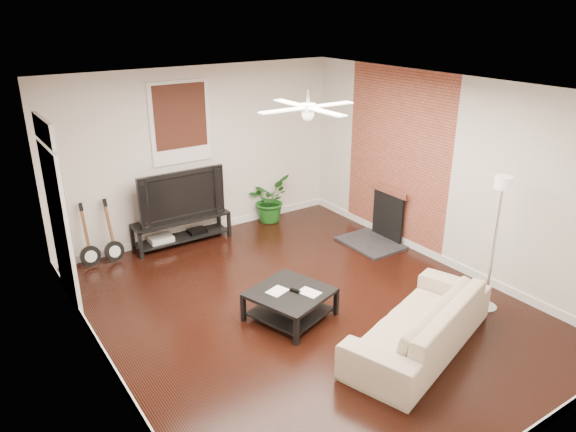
# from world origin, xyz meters

# --- Properties ---
(room) EXTENTS (5.01, 6.01, 2.81)m
(room) POSITION_xyz_m (0.00, 0.00, 1.40)
(room) COLOR black
(room) RESTS_ON ground
(brick_accent) EXTENTS (0.02, 2.20, 2.80)m
(brick_accent) POSITION_xyz_m (2.49, 1.00, 1.40)
(brick_accent) COLOR brown
(brick_accent) RESTS_ON floor
(fireplace) EXTENTS (0.80, 1.10, 0.92)m
(fireplace) POSITION_xyz_m (2.20, 1.00, 0.46)
(fireplace) COLOR black
(fireplace) RESTS_ON floor
(window_back) EXTENTS (1.00, 0.06, 1.30)m
(window_back) POSITION_xyz_m (-0.30, 2.97, 1.95)
(window_back) COLOR #33160D
(window_back) RESTS_ON wall_back
(door_left) EXTENTS (0.08, 1.00, 2.50)m
(door_left) POSITION_xyz_m (-2.46, 1.90, 1.25)
(door_left) COLOR white
(door_left) RESTS_ON wall_left
(tv_stand) EXTENTS (1.59, 0.42, 0.45)m
(tv_stand) POSITION_xyz_m (-0.49, 2.78, 0.22)
(tv_stand) COLOR black
(tv_stand) RESTS_ON floor
(tv) EXTENTS (1.43, 0.19, 0.82)m
(tv) POSITION_xyz_m (-0.49, 2.80, 0.86)
(tv) COLOR black
(tv) RESTS_ON tv_stand
(coffee_table) EXTENTS (1.11, 1.11, 0.37)m
(coffee_table) POSITION_xyz_m (-0.30, -0.09, 0.19)
(coffee_table) COLOR black
(coffee_table) RESTS_ON floor
(sofa) EXTENTS (2.37, 1.50, 0.64)m
(sofa) POSITION_xyz_m (0.58, -1.42, 0.32)
(sofa) COLOR #C2B191
(sofa) RESTS_ON floor
(floor_lamp) EXTENTS (0.37, 0.37, 1.80)m
(floor_lamp) POSITION_xyz_m (1.93, -1.32, 0.90)
(floor_lamp) COLOR silver
(floor_lamp) RESTS_ON floor
(potted_plant) EXTENTS (0.98, 0.96, 0.82)m
(potted_plant) POSITION_xyz_m (1.22, 2.82, 0.41)
(potted_plant) COLOR #195718
(potted_plant) RESTS_ON floor
(guitar_left) EXTENTS (0.31, 0.22, 0.98)m
(guitar_left) POSITION_xyz_m (-1.98, 2.75, 0.49)
(guitar_left) COLOR black
(guitar_left) RESTS_ON floor
(guitar_right) EXTENTS (0.33, 0.25, 0.98)m
(guitar_right) POSITION_xyz_m (-1.63, 2.72, 0.49)
(guitar_right) COLOR black
(guitar_right) RESTS_ON floor
(ceiling_fan) EXTENTS (1.24, 1.24, 0.32)m
(ceiling_fan) POSITION_xyz_m (0.00, 0.00, 2.60)
(ceiling_fan) COLOR white
(ceiling_fan) RESTS_ON ceiling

